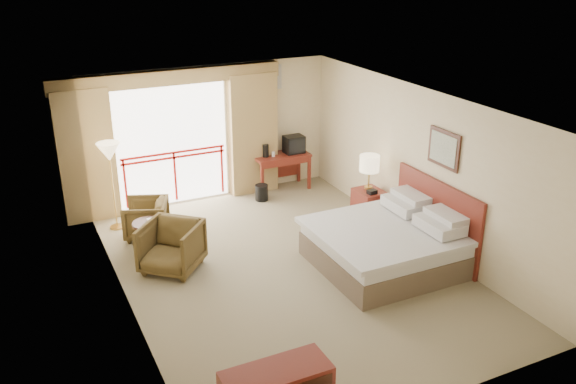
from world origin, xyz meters
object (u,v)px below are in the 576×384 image
floor_lamp (109,155)px  armchair_far (148,236)px  desk (280,161)px  wastebasket (262,193)px  side_table (149,233)px  table_lamp (370,164)px  armchair_near (173,269)px  nightstand (369,207)px  bed (387,244)px  tv (294,144)px

floor_lamp → armchair_far: bearing=-55.0°
desk → floor_lamp: 3.67m
wastebasket → side_table: size_ratio=0.56×
table_lamp → floor_lamp: (-4.26, 1.82, 0.24)m
wastebasket → armchair_near: size_ratio=0.37×
wastebasket → nightstand: bearing=-55.0°
bed → wastebasket: (-0.71, 3.40, -0.21)m
armchair_near → bed: bearing=18.5°
nightstand → wastebasket: nightstand is taller
table_lamp → tv: size_ratio=1.57×
nightstand → tv: 2.41m
armchair_near → side_table: size_ratio=1.51×
bed → nightstand: bed is taller
desk → side_table: bearing=-147.1°
bed → nightstand: (0.63, 1.49, -0.04)m
wastebasket → floor_lamp: (-2.92, -0.04, 1.24)m
desk → bed: bearing=-84.8°
table_lamp → floor_lamp: floor_lamp is taller
floor_lamp → table_lamp: bearing=-23.1°
nightstand → armchair_near: nightstand is taller
bed → armchair_near: bearing=156.3°
bed → desk: 3.85m
desk → armchair_far: 3.37m
desk → tv: size_ratio=2.91×
nightstand → wastebasket: 2.34m
armchair_far → floor_lamp: 1.58m
wastebasket → side_table: 2.96m
tv → wastebasket: 1.27m
desk → tv: bearing=-6.9°
floor_lamp → desk: bearing=7.8°
bed → tv: size_ratio=5.23×
desk → wastebasket: size_ratio=3.60×
armchair_far → armchair_near: (0.07, -1.38, 0.00)m
tv → side_table: tv is taller
desk → side_table: desk is taller
table_lamp → wastebasket: 2.50m
bed → tv: 3.83m
bed → side_table: size_ratio=3.65×
table_lamp → wastebasket: (-1.34, 1.86, -1.00)m
wastebasket → side_table: bearing=-152.7°
floor_lamp → tv: bearing=6.4°
tv → armchair_far: 3.71m
nightstand → tv: bearing=98.7°
nightstand → desk: (-0.71, 2.35, 0.27)m
desk → armchair_far: bearing=-157.0°
armchair_near → floor_lamp: floor_lamp is taller
armchair_far → side_table: 0.82m
nightstand → armchair_far: nightstand is taller
tv → armchair_near: bearing=-125.3°
tv → floor_lamp: bearing=-154.5°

